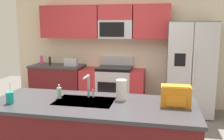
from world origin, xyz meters
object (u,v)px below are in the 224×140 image
Objects in this scene: range_oven at (113,88)px; sink_faucet at (88,84)px; refrigerator at (190,69)px; toaster at (71,62)px; paper_towel_roll at (121,90)px; backpack at (176,95)px; pepper_mill at (50,61)px; drink_cup_teal at (10,98)px; bottle_pink at (42,60)px; soap_dispenser at (59,93)px.

sink_faucet is (0.16, -2.32, 0.62)m from range_oven.
refrigerator is 2.50m from toaster.
range_oven is 5.67× the size of paper_towel_roll.
backpack is at bearing -99.36° from refrigerator.
pepper_mill is (-1.45, -0.00, 0.55)m from range_oven.
drink_cup_teal is (0.28, -2.67, -0.02)m from toaster.
range_oven is 2.85m from drink_cup_teal.
bottle_pink is 0.84× the size of paper_towel_roll.
paper_towel_roll is 0.63m from backpack.
backpack is at bearing -0.26° from soap_dispenser.
bottle_pink is at bearing 139.48° from backpack.
drink_cup_teal is at bearing -161.66° from paper_towel_roll.
paper_towel_roll is (2.22, -2.33, 0.02)m from bottle_pink.
pepper_mill is 0.91× the size of bottle_pink.
sink_faucet is 0.37m from soap_dispenser.
sink_faucet is (-1.41, -2.25, 0.14)m from refrigerator.
pepper_mill is 2.73m from soap_dispenser.
pepper_mill is 0.73× the size of drink_cup_teal.
sink_faucet is at bearing -52.07° from bottle_pink.
pepper_mill is 1.08× the size of soap_dispenser.
backpack reaches higher than pepper_mill.
paper_towel_roll reaches higher than bottle_pink.
range_oven is 6.73× the size of bottle_pink.
bottle_pink is at bearing 179.79° from range_oven.
toaster is 1.53× the size of pepper_mill.
paper_towel_roll reaches higher than range_oven.
sink_faucet is (1.82, -2.33, 0.07)m from bottle_pink.
bottle_pink is 0.72× the size of sink_faucet.
pepper_mill is at bearing 106.54° from drink_cup_teal.
bottle_pink is 2.91m from drink_cup_teal.
backpack is at bearing -42.58° from pepper_mill.
refrigerator is 10.88× the size of soap_dispenser.
refrigerator reaches higher than drink_cup_teal.
toaster is 1.17× the size of paper_towel_roll.
paper_towel_roll reaches higher than backpack.
paper_towel_roll reaches higher than pepper_mill.
range_oven is 2.41m from sink_faucet.
paper_towel_roll reaches higher than toaster.
pepper_mill is 2.82m from sink_faucet.
toaster is 0.87× the size of backpack.
paper_towel_roll is at bearing -46.36° from bottle_pink.
sink_faucet reaches higher than bottle_pink.
soap_dispenser is 0.71× the size of paper_towel_roll.
range_oven is at bearing 116.08° from backpack.
toaster is 2.69m from drink_cup_teal.
soap_dispenser is (-0.18, -2.42, 0.53)m from range_oven.
soap_dispenser is at bearing -62.28° from pepper_mill.
toaster is 0.99× the size of sink_faucet.
refrigerator is 3.02m from pepper_mill.
sink_faucet is 0.41m from paper_towel_roll.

